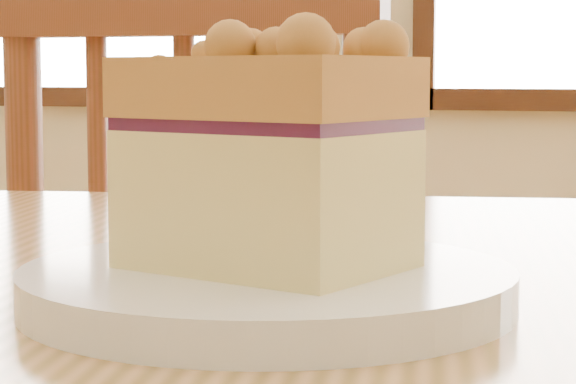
{
  "coord_description": "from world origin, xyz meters",
  "views": [
    {
      "loc": [
        0.25,
        -0.18,
        0.85
      ],
      "look_at": [
        0.09,
        0.31,
        0.8
      ],
      "focal_mm": 70.0,
      "sensor_mm": 36.0,
      "label": 1
    }
  ],
  "objects": [
    {
      "name": "cake_slice",
      "position": [
        0.09,
        0.28,
        0.82
      ],
      "size": [
        0.14,
        0.11,
        0.11
      ],
      "rotation": [
        0.0,
        0.0,
        -0.31
      ],
      "color": "#D5C178",
      "rests_on": "plate"
    },
    {
      "name": "plate",
      "position": [
        0.09,
        0.28,
        0.76
      ],
      "size": [
        0.22,
        0.22,
        0.02
      ],
      "color": "white",
      "rests_on": "cafe_table_main"
    }
  ]
}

